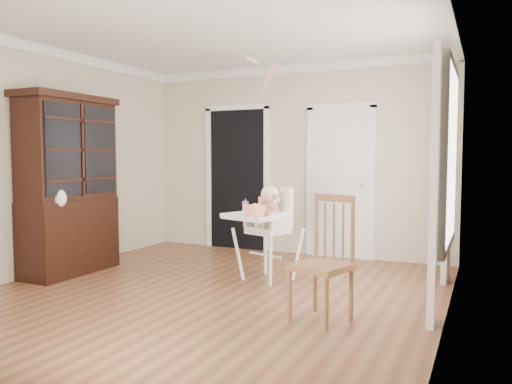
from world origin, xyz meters
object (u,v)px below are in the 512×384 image
at_px(dining_chair, 323,262).
at_px(sippy_cup, 245,207).
at_px(high_chair, 268,222).
at_px(cake, 255,211).
at_px(china_cabinet, 69,185).

bearing_deg(dining_chair, sippy_cup, 156.55).
height_order(high_chair, dining_chair, dining_chair).
relative_size(high_chair, dining_chair, 1.01).
height_order(cake, dining_chair, dining_chair).
height_order(cake, sippy_cup, sippy_cup).
xyz_separation_m(cake, sippy_cup, (-0.25, 0.25, 0.01)).
relative_size(high_chair, cake, 3.89).
bearing_deg(high_chair, cake, -80.17).
bearing_deg(high_chair, dining_chair, -28.37).
bearing_deg(dining_chair, cake, 157.96).
bearing_deg(sippy_cup, cake, -46.05).
xyz_separation_m(sippy_cup, china_cabinet, (-2.01, -0.70, 0.24)).
relative_size(sippy_cup, china_cabinet, 0.08).
bearing_deg(dining_chair, china_cabinet, -169.65).
xyz_separation_m(high_chair, china_cabinet, (-2.29, -0.68, 0.40)).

